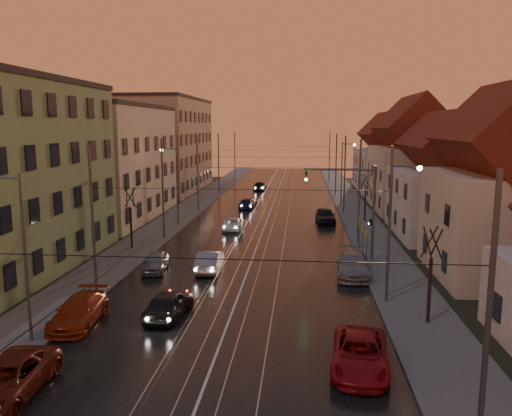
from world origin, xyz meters
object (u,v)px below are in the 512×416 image
(street_lamp_0, at_px, (18,242))
(parked_right_0, at_px, (360,354))
(street_lamp_3, at_px, (344,167))
(driving_car_4, at_px, (260,186))
(driving_car_0, at_px, (169,304))
(driving_car_1, at_px, (210,261))
(parked_left_1, at_px, (6,380))
(street_lamp_1, at_px, (396,217))
(street_lamp_2, at_px, (174,178))
(parked_left_3, at_px, (156,262))
(driving_car_2, at_px, (233,223))
(parked_left_2, at_px, (79,311))
(parked_right_2, at_px, (325,216))
(driving_car_3, at_px, (248,203))
(traffic_light_mast, at_px, (360,201))
(parked_right_1, at_px, (353,265))

(street_lamp_0, distance_m, parked_right_0, 15.91)
(street_lamp_3, distance_m, driving_car_4, 18.15)
(driving_car_0, bearing_deg, driving_car_1, -88.50)
(driving_car_4, relative_size, parked_left_1, 0.86)
(street_lamp_1, distance_m, street_lamp_2, 27.05)
(street_lamp_0, distance_m, street_lamp_2, 28.00)
(street_lamp_3, relative_size, driving_car_4, 1.85)
(street_lamp_3, distance_m, parked_right_0, 45.41)
(driving_car_4, height_order, parked_left_3, driving_car_4)
(street_lamp_2, bearing_deg, parked_right_0, -62.27)
(driving_car_2, bearing_deg, driving_car_0, 84.49)
(parked_left_2, bearing_deg, parked_right_2, 60.44)
(street_lamp_0, height_order, driving_car_3, street_lamp_0)
(street_lamp_3, bearing_deg, traffic_light_mast, -92.27)
(parked_left_1, relative_size, parked_right_0, 1.02)
(traffic_light_mast, bearing_deg, parked_left_3, -165.10)
(parked_left_3, relative_size, parked_right_2, 0.82)
(street_lamp_2, relative_size, parked_left_2, 1.67)
(driving_car_4, xyz_separation_m, parked_left_1, (-4.33, -61.55, -0.04))
(street_lamp_2, distance_m, traffic_light_mast, 20.89)
(driving_car_3, height_order, parked_left_1, parked_left_1)
(street_lamp_2, xyz_separation_m, parked_right_0, (15.30, -29.12, -4.20))
(street_lamp_2, bearing_deg, driving_car_0, -76.41)
(street_lamp_2, relative_size, traffic_light_mast, 1.11)
(traffic_light_mast, relative_size, driving_car_2, 1.63)
(parked_left_3, height_order, parked_right_2, parked_right_2)
(driving_car_4, bearing_deg, parked_right_1, 106.67)
(traffic_light_mast, bearing_deg, driving_car_2, 135.68)
(street_lamp_0, bearing_deg, traffic_light_mast, 43.10)
(driving_car_0, height_order, driving_car_1, driving_car_1)
(parked_left_1, bearing_deg, traffic_light_mast, 51.94)
(parked_right_2, bearing_deg, driving_car_4, 106.02)
(driving_car_1, height_order, parked_right_1, parked_right_1)
(parked_right_0, relative_size, parked_right_2, 1.07)
(street_lamp_1, distance_m, parked_left_2, 18.10)
(parked_left_3, bearing_deg, parked_right_0, -52.93)
(street_lamp_1, distance_m, driving_car_0, 13.70)
(driving_car_0, bearing_deg, parked_left_1, 70.27)
(driving_car_2, height_order, parked_left_1, parked_left_1)
(street_lamp_1, height_order, driving_car_1, street_lamp_1)
(driving_car_0, xyz_separation_m, driving_car_1, (0.58, 8.65, 0.00))
(driving_car_3, bearing_deg, parked_right_0, 107.86)
(driving_car_2, distance_m, parked_left_1, 31.54)
(driving_car_0, distance_m, parked_right_1, 13.46)
(street_lamp_0, distance_m, driving_car_0, 8.14)
(street_lamp_3, xyz_separation_m, traffic_light_mast, (-1.11, -28.00, -0.29))
(driving_car_4, bearing_deg, driving_car_3, 93.86)
(parked_left_1, bearing_deg, parked_left_3, 85.88)
(traffic_light_mast, xyz_separation_m, driving_car_1, (-10.68, -3.49, -3.87))
(driving_car_3, height_order, parked_right_0, parked_right_0)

